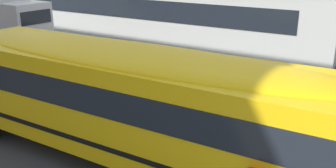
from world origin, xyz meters
TOP-DOWN VIEW (x-y plane):
  - ground_plane at (0.00, 0.00)m, footprint 400.00×400.00m
  - sidewalk_far at (0.00, 7.17)m, footprint 120.00×3.00m
  - lane_centreline at (0.00, 0.00)m, footprint 110.00×0.16m
  - school_bus at (3.68, -1.96)m, footprint 12.47×2.97m
  - box_truck at (-10.94, 4.42)m, footprint 6.06×2.51m

SIDE VIEW (x-z plane):
  - ground_plane at x=0.00m, z-range 0.00..0.00m
  - lane_centreline at x=0.00m, z-range 0.00..0.01m
  - sidewalk_far at x=0.00m, z-range 0.00..0.01m
  - box_truck at x=-10.94m, z-range 0.13..2.95m
  - school_bus at x=3.68m, z-range 0.26..3.03m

